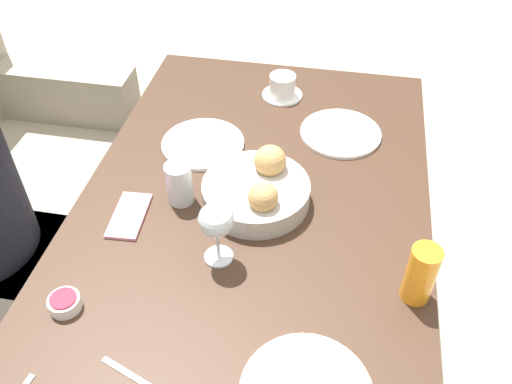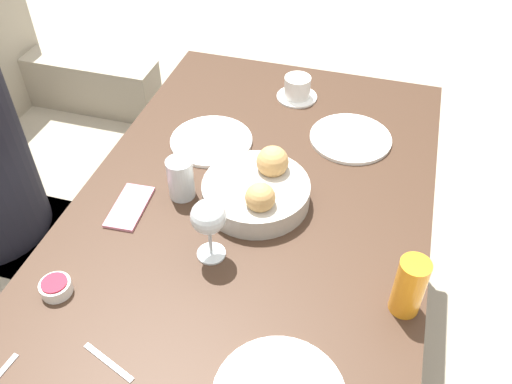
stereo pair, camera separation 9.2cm
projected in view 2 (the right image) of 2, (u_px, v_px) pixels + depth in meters
The scene contains 12 objects.
ground_plane at pixel (248, 372), 1.76m from camera, with size 10.00×10.00×0.00m, color #A89E89.
dining_table at pixel (245, 245), 1.33m from camera, with size 1.45×0.85×0.71m.
bread_basket at pixel (258, 190), 1.29m from camera, with size 0.26×0.26×0.12m.
plate_near_right at pixel (350, 138), 1.49m from camera, with size 0.23×0.23×0.01m.
plate_far_center at pixel (211, 141), 1.49m from camera, with size 0.23×0.23×0.01m.
juice_glass at pixel (409, 287), 1.05m from camera, with size 0.06×0.06×0.14m.
water_tumbler at pixel (181, 178), 1.30m from camera, with size 0.06×0.06×0.11m.
wine_glass at pixel (208, 219), 1.12m from camera, with size 0.08×0.08×0.16m.
coffee_cup at pixel (298, 89), 1.63m from camera, with size 0.12×0.12×0.07m.
jam_bowl_berry at pixel (56, 287), 1.11m from camera, with size 0.06×0.06×0.03m.
spoon_coffee at pixel (108, 362), 1.00m from camera, with size 0.05×0.12×0.00m.
cell_phone at pixel (130, 207), 1.30m from camera, with size 0.15×0.08×0.01m.
Camera 2 is at (-0.84, -0.27, 1.62)m, focal length 38.00 mm.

